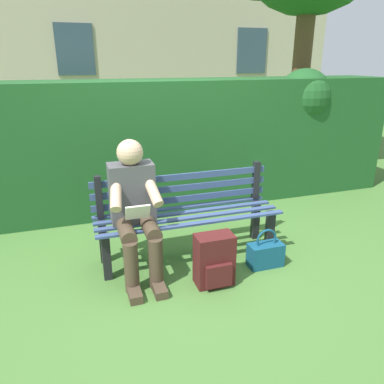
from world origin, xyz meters
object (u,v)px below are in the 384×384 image
at_px(park_bench, 186,212).
at_px(backpack, 214,260).
at_px(handbag, 265,254).
at_px(person_seated, 135,206).

bearing_deg(park_bench, backpack, 96.28).
xyz_separation_m(park_bench, backpack, (-0.06, 0.57, -0.21)).
bearing_deg(backpack, handbag, -167.99).
bearing_deg(park_bench, handbag, 143.43).
bearing_deg(person_seated, park_bench, -161.73).
distance_m(backpack, handbag, 0.57).
distance_m(park_bench, backpack, 0.61).
relative_size(person_seated, handbag, 3.18).
height_order(person_seated, backpack, person_seated).
bearing_deg(backpack, person_seated, -35.07).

